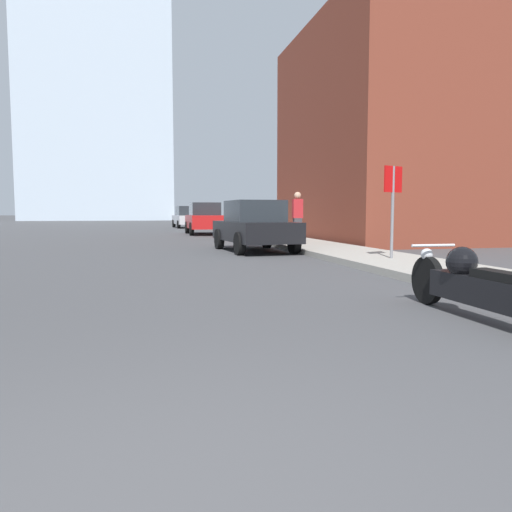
% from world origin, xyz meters
% --- Properties ---
extents(sidewalk, '(2.28, 240.00, 0.15)m').
position_xyz_m(sidewalk, '(5.70, 40.00, 0.07)').
color(sidewalk, '#9E998E').
rests_on(sidewalk, ground_plane).
extents(brick_storefront, '(10.78, 10.70, 9.16)m').
position_xyz_m(brick_storefront, '(12.43, 18.34, 4.58)').
color(brick_storefront, brown).
rests_on(brick_storefront, ground_plane).
extents(motorcycle, '(0.62, 2.70, 0.82)m').
position_xyz_m(motorcycle, '(3.74, 3.17, 0.40)').
color(motorcycle, black).
rests_on(motorcycle, ground_plane).
extents(parked_car_black, '(2.11, 4.20, 1.59)m').
position_xyz_m(parked_car_black, '(3.48, 13.42, 0.80)').
color(parked_car_black, black).
rests_on(parked_car_black, ground_plane).
extents(parked_car_red, '(1.93, 4.46, 1.74)m').
position_xyz_m(parked_car_red, '(3.45, 25.67, 0.87)').
color(parked_car_red, red).
rests_on(parked_car_red, ground_plane).
extents(parked_car_silver, '(2.14, 4.53, 1.69)m').
position_xyz_m(parked_car_silver, '(3.54, 37.34, 0.83)').
color(parked_car_silver, '#BCBCC1').
rests_on(parked_car_silver, ground_plane).
extents(stop_sign, '(0.57, 0.26, 2.13)m').
position_xyz_m(stop_sign, '(5.72, 8.82, 1.61)').
color(stop_sign, slate).
rests_on(stop_sign, sidewalk).
extents(pedestrian, '(0.36, 0.25, 1.79)m').
position_xyz_m(pedestrian, '(5.52, 15.40, 1.08)').
color(pedestrian, '#38383D').
rests_on(pedestrian, sidewalk).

